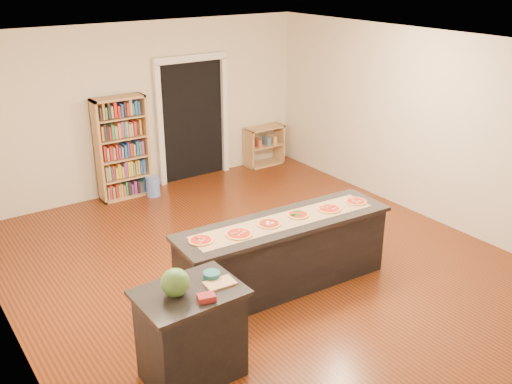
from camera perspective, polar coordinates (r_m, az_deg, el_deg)
room at (r=6.83m, az=0.96°, el=2.58°), size 6.00×7.00×2.80m
doorway at (r=10.17m, az=-6.38°, el=7.89°), size 1.40×0.09×2.21m
kitchen_island at (r=6.84m, az=2.80°, el=-6.20°), size 2.67×0.72×0.88m
side_counter at (r=5.49m, az=-6.50°, el=-13.92°), size 0.95×0.69×0.94m
bookshelf at (r=9.56m, az=-13.25°, el=4.28°), size 0.85×0.30×1.70m
low_shelf at (r=10.98m, az=0.83°, el=4.65°), size 0.76×0.33×0.76m
waste_bin at (r=9.72m, az=-10.26°, el=0.55°), size 0.23×0.23×0.33m
kraft_paper at (r=6.64m, az=2.88°, el=-2.88°), size 2.34×0.55×0.00m
watermelon at (r=5.12m, az=-8.07°, el=-8.96°), size 0.26×0.26×0.26m
cutting_board at (r=5.30m, az=-3.65°, el=-9.09°), size 0.29×0.20×0.02m
package_red at (r=5.07m, az=-4.98°, el=-10.48°), size 0.18×0.15×0.06m
package_teal at (r=5.39m, az=-4.47°, el=-8.28°), size 0.16×0.16×0.06m
pizza_a at (r=6.19m, az=-5.54°, el=-4.83°), size 0.25×0.25×0.02m
pizza_b at (r=6.30m, az=-1.73°, el=-4.21°), size 0.29×0.29×0.02m
pizza_c at (r=6.53m, az=1.32°, el=-3.19°), size 0.27×0.27×0.02m
pizza_d at (r=6.77m, az=4.21°, el=-2.28°), size 0.25×0.25×0.02m
pizza_e at (r=6.97m, az=7.33°, el=-1.67°), size 0.29×0.29×0.02m
pizza_f at (r=7.23m, az=9.96°, el=-0.93°), size 0.26×0.26×0.02m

